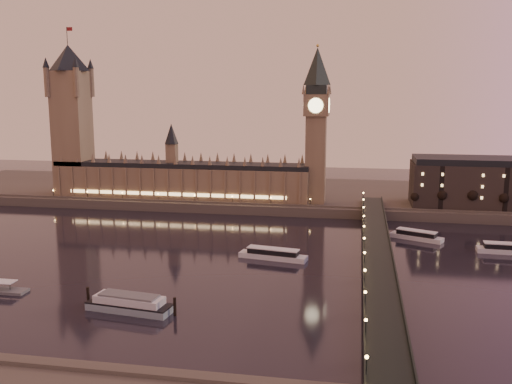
# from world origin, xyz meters

# --- Properties ---
(ground) EXTENTS (700.00, 700.00, 0.00)m
(ground) POSITION_xyz_m (0.00, 0.00, 0.00)
(ground) COLOR black
(ground) RESTS_ON ground
(far_embankment) EXTENTS (560.00, 130.00, 6.00)m
(far_embankment) POSITION_xyz_m (30.00, 165.00, 3.00)
(far_embankment) COLOR #423D35
(far_embankment) RESTS_ON ground
(palace_of_westminster) EXTENTS (180.00, 26.62, 52.00)m
(palace_of_westminster) POSITION_xyz_m (-40.12, 120.99, 21.71)
(palace_of_westminster) COLOR brown
(palace_of_westminster) RESTS_ON ground
(victoria_tower) EXTENTS (31.68, 31.68, 118.00)m
(victoria_tower) POSITION_xyz_m (-120.00, 121.00, 65.79)
(victoria_tower) COLOR brown
(victoria_tower) RESTS_ON ground
(big_ben) EXTENTS (17.68, 17.68, 104.00)m
(big_ben) POSITION_xyz_m (53.99, 120.99, 63.95)
(big_ben) COLOR brown
(big_ben) RESTS_ON ground
(westminster_bridge) EXTENTS (13.20, 260.00, 15.30)m
(westminster_bridge) POSITION_xyz_m (91.61, 0.00, 5.52)
(westminster_bridge) COLOR black
(westminster_bridge) RESTS_ON ground
(bare_tree_0) EXTENTS (5.64, 5.64, 11.47)m
(bare_tree_0) POSITION_xyz_m (119.26, 109.00, 14.55)
(bare_tree_0) COLOR black
(bare_tree_0) RESTS_ON ground
(bare_tree_1) EXTENTS (5.64, 5.64, 11.47)m
(bare_tree_1) POSITION_xyz_m (136.31, 109.00, 14.55)
(bare_tree_1) COLOR black
(bare_tree_1) RESTS_ON ground
(bare_tree_2) EXTENTS (5.64, 5.64, 11.47)m
(bare_tree_2) POSITION_xyz_m (153.37, 109.00, 14.55)
(bare_tree_2) COLOR black
(bare_tree_2) RESTS_ON ground
(bare_tree_3) EXTENTS (5.64, 5.64, 11.47)m
(bare_tree_3) POSITION_xyz_m (170.42, 109.00, 14.55)
(bare_tree_3) COLOR black
(bare_tree_3) RESTS_ON ground
(cruise_boat_a) EXTENTS (34.02, 12.73, 5.32)m
(cruise_boat_a) POSITION_xyz_m (42.94, 5.74, 2.35)
(cruise_boat_a) COLOR silver
(cruise_boat_a) RESTS_ON ground
(cruise_boat_b) EXTENTS (28.75, 18.47, 5.25)m
(cruise_boat_b) POSITION_xyz_m (114.69, 55.98, 2.31)
(cruise_boat_b) COLOR silver
(cruise_boat_b) RESTS_ON ground
(cruise_boat_c) EXTENTS (26.55, 8.18, 5.26)m
(cruise_boat_c) POSITION_xyz_m (155.69, 36.56, 2.32)
(cruise_boat_c) COLOR silver
(cruise_boat_c) RESTS_ON ground
(moored_barge) EXTENTS (37.05, 13.16, 6.85)m
(moored_barge) POSITION_xyz_m (0.79, -69.40, 2.89)
(moored_barge) COLOR #7D949F
(moored_barge) RESTS_ON ground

